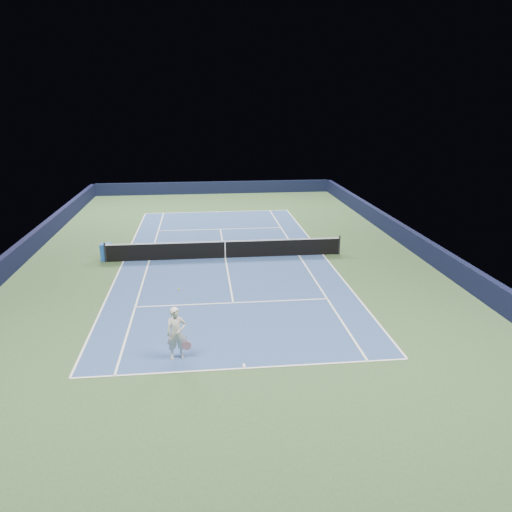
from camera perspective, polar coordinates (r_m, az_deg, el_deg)
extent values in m
plane|color=#304B29|center=(27.45, -3.53, -0.22)|extent=(40.00, 40.00, 0.00)
cube|color=black|center=(46.63, -4.83, 7.79)|extent=(22.00, 0.35, 1.10)
cube|color=black|center=(29.81, 17.72, 1.50)|extent=(0.35, 40.00, 1.10)
cube|color=black|center=(28.91, -25.50, 0.12)|extent=(0.35, 40.00, 1.10)
cube|color=navy|center=(27.45, -3.53, -0.22)|extent=(10.97, 23.77, 0.01)
cube|color=white|center=(38.94, -4.45, 5.07)|extent=(10.97, 0.08, 0.00)
cube|color=white|center=(16.54, -1.32, -12.70)|extent=(10.97, 0.08, 0.00)
cube|color=white|center=(28.23, 7.66, 0.17)|extent=(0.08, 23.77, 0.00)
cube|color=white|center=(27.75, -14.91, -0.58)|extent=(0.08, 23.77, 0.00)
cube|color=white|center=(27.94, 4.93, 0.08)|extent=(0.08, 23.77, 0.00)
cube|color=white|center=(27.58, -12.10, -0.49)|extent=(0.08, 23.77, 0.00)
cube|color=white|center=(33.60, -4.10, 3.08)|extent=(8.23, 0.08, 0.00)
cube|color=white|center=(21.45, -2.63, -5.36)|extent=(8.23, 0.08, 0.00)
cube|color=white|center=(27.45, -3.53, -0.20)|extent=(0.08, 12.80, 0.00)
cube|color=white|center=(38.79, -4.44, 5.02)|extent=(0.08, 0.30, 0.00)
cube|color=white|center=(16.67, -1.36, -12.44)|extent=(0.08, 0.30, 0.00)
cylinder|color=black|center=(27.76, -16.86, 0.40)|extent=(0.10, 0.10, 1.07)
cylinder|color=black|center=(28.31, 9.50, 1.25)|extent=(0.10, 0.10, 1.07)
cube|color=black|center=(27.32, -3.55, 0.69)|extent=(12.80, 0.03, 0.91)
cube|color=white|center=(27.18, -3.56, 1.67)|extent=(12.80, 0.04, 0.06)
cube|color=white|center=(27.32, -3.55, 0.69)|extent=(0.05, 0.04, 0.91)
cube|color=#1C52AD|center=(28.07, -16.74, 0.44)|extent=(0.58, 0.53, 0.93)
cube|color=silver|center=(28.02, -16.15, 0.43)|extent=(0.08, 0.41, 0.41)
imported|color=silver|center=(16.94, -9.09, -8.71)|extent=(0.74, 0.57, 1.81)
cylinder|color=pink|center=(16.97, -7.97, -9.40)|extent=(0.03, 0.03, 0.30)
cylinder|color=black|center=(17.08, -7.94, -10.12)|extent=(0.30, 0.02, 0.30)
cylinder|color=#C98293|center=(17.08, -7.94, -10.12)|extent=(0.32, 0.03, 0.32)
sphere|color=#CCE530|center=(17.38, -8.81, -3.74)|extent=(0.07, 0.07, 0.07)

